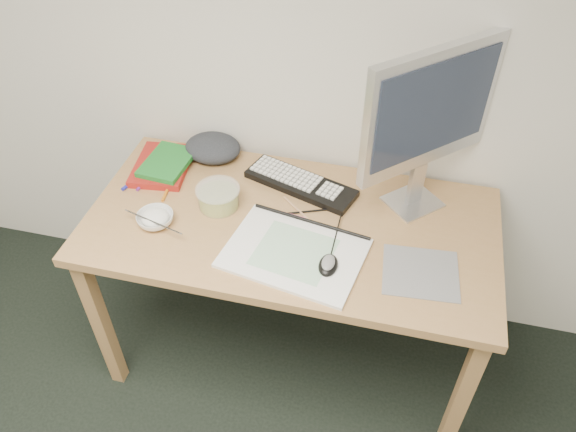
% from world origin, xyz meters
% --- Properties ---
extents(desk, '(1.40, 0.70, 0.75)m').
position_xyz_m(desk, '(0.02, 1.43, 0.67)').
color(desk, '#A87B4D').
rests_on(desk, ground).
extents(mousepad, '(0.25, 0.23, 0.00)m').
position_xyz_m(mousepad, '(0.47, 1.30, 0.75)').
color(mousepad, gray).
rests_on(mousepad, desk).
extents(sketchpad, '(0.48, 0.38, 0.01)m').
position_xyz_m(sketchpad, '(0.07, 1.28, 0.76)').
color(sketchpad, silver).
rests_on(sketchpad, desk).
extents(keyboard, '(0.43, 0.25, 0.02)m').
position_xyz_m(keyboard, '(0.01, 1.62, 0.76)').
color(keyboard, black).
rests_on(keyboard, desk).
extents(monitor, '(0.38, 0.38, 0.59)m').
position_xyz_m(monitor, '(0.42, 1.63, 1.12)').
color(monitor, silver).
rests_on(monitor, desk).
extents(mouse, '(0.06, 0.10, 0.03)m').
position_xyz_m(mouse, '(0.19, 1.25, 0.78)').
color(mouse, black).
rests_on(mouse, sketchpad).
extents(rice_bowl, '(0.13, 0.13, 0.04)m').
position_xyz_m(rice_bowl, '(-0.42, 1.31, 0.77)').
color(rice_bowl, silver).
rests_on(rice_bowl, desk).
extents(chopsticks, '(0.22, 0.08, 0.02)m').
position_xyz_m(chopsticks, '(-0.41, 1.28, 0.79)').
color(chopsticks, '#BBBBBE').
rests_on(chopsticks, rice_bowl).
extents(fruit_tub, '(0.19, 0.19, 0.08)m').
position_xyz_m(fruit_tub, '(-0.24, 1.45, 0.79)').
color(fruit_tub, gold).
rests_on(fruit_tub, desk).
extents(book_red, '(0.23, 0.28, 0.03)m').
position_xyz_m(book_red, '(-0.52, 1.60, 0.76)').
color(book_red, maroon).
rests_on(book_red, desk).
extents(book_green, '(0.17, 0.23, 0.02)m').
position_xyz_m(book_green, '(-0.49, 1.60, 0.79)').
color(book_green, '#1C7127').
rests_on(book_green, book_red).
extents(cloth_lump, '(0.20, 0.17, 0.08)m').
position_xyz_m(cloth_lump, '(-0.36, 1.72, 0.79)').
color(cloth_lump, '#27292F').
rests_on(cloth_lump, desk).
extents(pencil_pink, '(0.16, 0.03, 0.01)m').
position_xyz_m(pencil_pink, '(-0.01, 1.47, 0.75)').
color(pencil_pink, '#D06880').
rests_on(pencil_pink, desk).
extents(pencil_tan, '(0.15, 0.13, 0.01)m').
position_xyz_m(pencil_tan, '(0.04, 1.48, 0.75)').
color(pencil_tan, tan).
rests_on(pencil_tan, desk).
extents(pencil_black, '(0.16, 0.07, 0.01)m').
position_xyz_m(pencil_black, '(0.07, 1.49, 0.75)').
color(pencil_black, black).
rests_on(pencil_black, desk).
extents(marker_blue, '(0.06, 0.14, 0.01)m').
position_xyz_m(marker_blue, '(-0.59, 1.51, 0.76)').
color(marker_blue, '#1E21A2').
rests_on(marker_blue, desk).
extents(marker_orange, '(0.02, 0.12, 0.01)m').
position_xyz_m(marker_orange, '(-0.45, 1.48, 0.76)').
color(marker_orange, orange).
rests_on(marker_orange, desk).
extents(marker_purple, '(0.03, 0.12, 0.01)m').
position_xyz_m(marker_purple, '(-0.55, 1.52, 0.76)').
color(marker_purple, '#68268E').
rests_on(marker_purple, desk).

